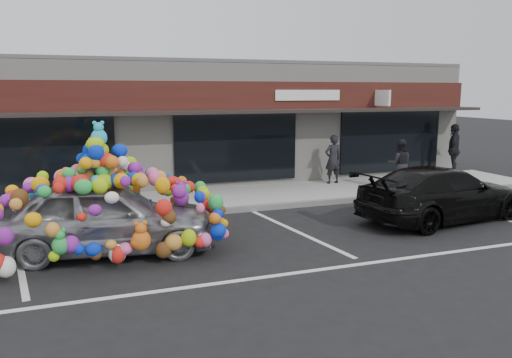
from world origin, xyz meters
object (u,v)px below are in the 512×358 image
object	(u,v)px
black_sedan	(442,194)
pedestrian_c	(454,150)
pedestrian_a	(333,159)
pedestrian_b	(399,164)
toy_car	(105,208)

from	to	relation	value
black_sedan	pedestrian_c	world-z (taller)	pedestrian_c
black_sedan	pedestrian_a	distance (m)	4.92
pedestrian_a	pedestrian_b	size ratio (longest dim) A/B	1.04
pedestrian_c	black_sedan	bearing A→B (deg)	-0.03
toy_car	pedestrian_b	world-z (taller)	toy_car
toy_car	black_sedan	bearing A→B (deg)	-82.59
toy_car	pedestrian_a	size ratio (longest dim) A/B	2.99
black_sedan	pedestrian_b	distance (m)	3.49
black_sedan	pedestrian_c	xyz separation A→B (m)	(4.47, 4.74, 0.43)
toy_car	pedestrian_b	bearing A→B (deg)	-62.80
pedestrian_a	pedestrian_b	distance (m)	2.22
toy_car	black_sedan	xyz separation A→B (m)	(8.30, -0.19, -0.24)
black_sedan	pedestrian_a	size ratio (longest dim) A/B	2.87
black_sedan	pedestrian_c	distance (m)	6.52
pedestrian_a	pedestrian_c	xyz separation A→B (m)	(4.99, -0.14, 0.14)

